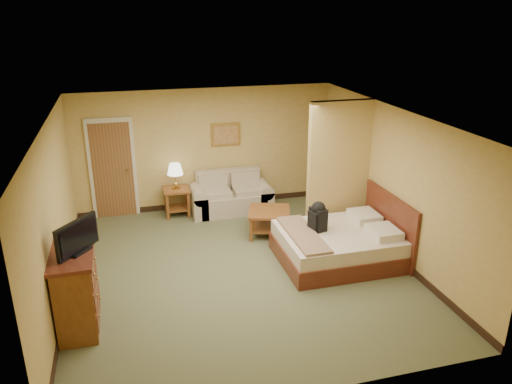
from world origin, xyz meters
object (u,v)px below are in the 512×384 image
object	(u,v)px
dresser	(76,290)
bed	(342,244)
loveseat	(231,199)
coffee_table	(269,217)

from	to	relation	value
dresser	bed	xyz separation A→B (m)	(4.29, 0.86, -0.27)
loveseat	bed	size ratio (longest dim) A/B	0.85
loveseat	dresser	bearing A→B (deg)	-129.50
coffee_table	dresser	world-z (taller)	dresser
loveseat	bed	world-z (taller)	bed
loveseat	bed	bearing A→B (deg)	-62.69
dresser	bed	size ratio (longest dim) A/B	0.56
coffee_table	dresser	size ratio (longest dim) A/B	0.86
loveseat	coffee_table	distance (m)	1.43
loveseat	coffee_table	size ratio (longest dim) A/B	1.76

